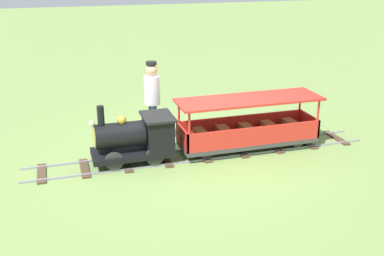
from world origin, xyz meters
The scene contains 5 objects.
ground_plane centered at (0.00, 0.00, 0.00)m, with size 60.00×60.00×0.00m, color #75934C.
track centered at (0.00, -0.05, 0.02)m, with size 0.77×6.40×0.04m.
locomotive centered at (0.00, 1.16, 0.48)m, with size 0.73×1.45×1.07m.
passenger_car centered at (0.00, -0.95, 0.42)m, with size 0.83×2.70×0.97m.
conductor_person centered at (0.85, 0.69, 0.96)m, with size 0.30×0.30×1.62m.
Camera 1 is at (-7.45, 2.42, 3.40)m, focal length 43.21 mm.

